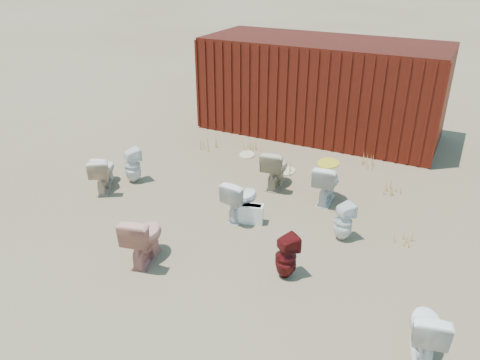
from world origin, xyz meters
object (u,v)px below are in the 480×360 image
at_px(toilet_back_a, 132,165).
at_px(loose_tank, 249,214).
at_px(toilet_back_e, 343,222).
at_px(toilet_front_a, 104,169).
at_px(toilet_front_pink, 144,237).
at_px(toilet_front_e, 426,330).
at_px(toilet_back_beige_right, 275,168).
at_px(shipping_container, 321,87).
at_px(toilet_back_yellowlid, 327,183).
at_px(toilet_front_c, 241,199).
at_px(toilet_back_beige_left, 101,174).
at_px(toilet_front_maroon, 286,257).

xyz_separation_m(toilet_back_a, loose_tank, (2.89, -0.37, -0.20)).
bearing_deg(loose_tank, toilet_back_e, -7.97).
bearing_deg(toilet_front_a, toilet_front_pink, 123.30).
distance_m(toilet_front_e, toilet_back_beige_right, 4.72).
bearing_deg(loose_tank, shipping_container, 78.92).
bearing_deg(toilet_back_beige_right, toilet_back_yellowlid, 165.53).
distance_m(toilet_front_c, toilet_back_yellowlid, 1.75).
relative_size(toilet_front_c, toilet_front_e, 1.03).
distance_m(shipping_container, toilet_back_beige_left, 6.02).
bearing_deg(toilet_back_beige_right, shipping_container, -92.49).
bearing_deg(toilet_back_yellowlid, toilet_front_pink, 54.94).
xyz_separation_m(toilet_front_a, toilet_back_e, (4.98, 0.19, 0.02)).
bearing_deg(toilet_front_e, toilet_back_beige_right, -57.74).
height_order(shipping_container, toilet_back_a, shipping_container).
height_order(toilet_front_maroon, toilet_back_beige_right, toilet_back_beige_right).
height_order(shipping_container, toilet_back_beige_right, shipping_container).
bearing_deg(toilet_back_a, toilet_back_beige_right, -128.21).
relative_size(shipping_container, loose_tank, 12.00).
bearing_deg(toilet_front_maroon, toilet_back_yellowlid, -49.66).
distance_m(shipping_container, toilet_front_a, 5.88).
relative_size(toilet_front_e, toilet_back_yellowlid, 0.94).
bearing_deg(toilet_front_maroon, toilet_front_a, 21.33).
height_order(toilet_front_c, toilet_front_maroon, toilet_front_c).
relative_size(toilet_front_a, toilet_front_e, 0.86).
bearing_deg(toilet_back_yellowlid, toilet_front_c, 44.41).
bearing_deg(toilet_front_pink, toilet_back_beige_left, -47.70).
bearing_deg(loose_tank, toilet_front_c, 143.48).
xyz_separation_m(toilet_front_a, toilet_front_e, (6.54, -1.82, 0.05)).
xyz_separation_m(toilet_back_beige_left, loose_tank, (3.18, 0.23, -0.19)).
height_order(toilet_front_pink, toilet_front_maroon, toilet_front_pink).
xyz_separation_m(toilet_front_c, toilet_back_yellowlid, (1.17, 1.30, 0.01)).
height_order(toilet_front_a, toilet_front_pink, toilet_front_pink).
bearing_deg(toilet_back_beige_right, toilet_back_beige_left, 23.77).
bearing_deg(toilet_back_e, toilet_back_beige_right, 2.54).
bearing_deg(toilet_front_a, toilet_back_beige_left, 103.18).
bearing_deg(toilet_back_beige_left, toilet_front_pink, 112.74).
relative_size(toilet_back_beige_left, toilet_back_beige_right, 0.89).
bearing_deg(toilet_back_yellowlid, loose_tank, 51.37).
relative_size(toilet_front_c, toilet_back_e, 1.15).
distance_m(toilet_front_pink, toilet_front_e, 4.14).
relative_size(toilet_back_e, loose_tank, 1.35).
height_order(shipping_container, toilet_front_a, shipping_container).
xyz_separation_m(toilet_back_beige_left, toilet_back_beige_right, (3.02, 1.77, 0.04)).
bearing_deg(toilet_front_pink, toilet_back_a, -60.99).
bearing_deg(toilet_front_maroon, shipping_container, -39.77).
relative_size(toilet_back_beige_left, loose_tank, 1.46).
bearing_deg(shipping_container, loose_tank, -85.31).
relative_size(toilet_front_c, toilet_back_yellowlid, 0.97).
bearing_deg(toilet_back_a, toilet_back_yellowlid, -136.73).
xyz_separation_m(shipping_container, toilet_back_beige_right, (0.25, -3.51, -0.79)).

